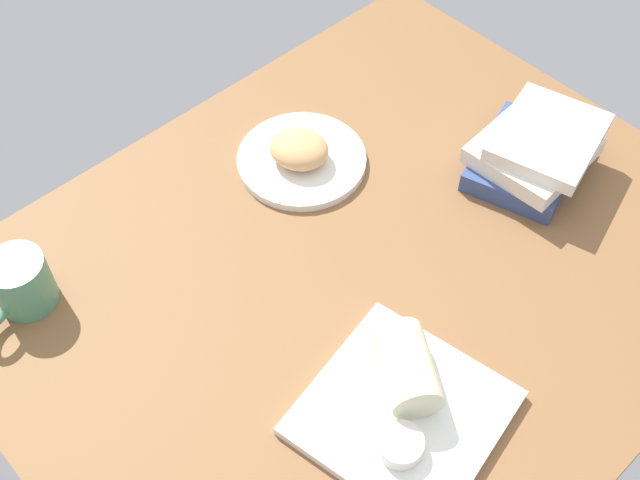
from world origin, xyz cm
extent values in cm
cube|color=brown|center=(0.00, 0.00, 2.00)|extent=(110.00, 90.00, 4.00)
cylinder|color=white|center=(7.18, 22.06, 4.70)|extent=(21.44, 21.44, 1.40)
ellipsoid|color=tan|center=(6.57, 21.94, 7.79)|extent=(11.78, 12.40, 4.79)
cube|color=white|center=(-13.76, -20.72, 4.80)|extent=(28.13, 28.13, 1.60)
cylinder|color=silver|center=(-17.97, -24.12, 6.81)|extent=(5.92, 5.92, 2.42)
cylinder|color=#C85E2C|center=(-17.97, -24.12, 7.72)|extent=(4.86, 4.86, 0.40)
cylinder|color=beige|center=(-10.40, -18.00, 9.02)|extent=(11.92, 13.31, 6.84)
cube|color=#33477F|center=(33.33, -3.94, 5.79)|extent=(23.60, 20.58, 3.58)
cube|color=silver|center=(32.92, -4.79, 9.10)|extent=(18.55, 16.90, 3.05)
cube|color=silver|center=(34.52, -5.88, 11.84)|extent=(21.37, 19.23, 2.43)
cylinder|color=#4C8C6B|center=(-40.03, 28.85, 8.41)|extent=(8.38, 8.38, 8.82)
cylinder|color=#AB673D|center=(-40.03, 28.85, 12.22)|extent=(6.87, 6.87, 0.40)
camera|label=1|loc=(-53.48, -47.44, 101.85)|focal=45.15mm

